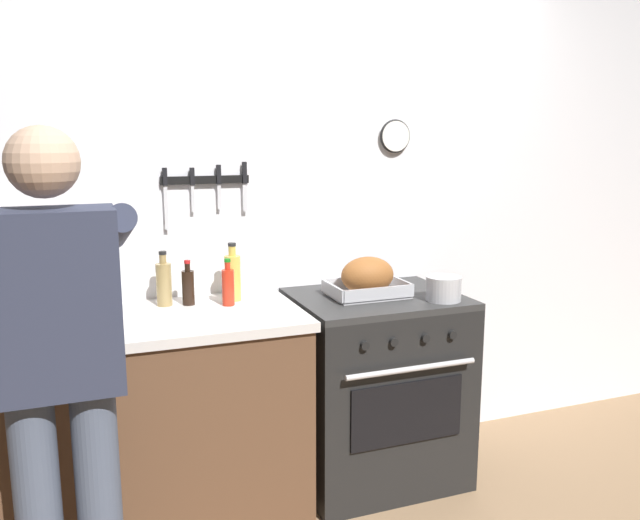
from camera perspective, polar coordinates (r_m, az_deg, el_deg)
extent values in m
cube|color=silver|center=(3.22, -1.24, 4.94)|extent=(6.00, 0.10, 2.60)
cube|color=black|center=(3.01, -9.99, 6.91)|extent=(0.40, 0.02, 0.04)
cube|color=silver|center=(2.98, -13.29, 4.47)|extent=(0.02, 0.00, 0.20)
cube|color=black|center=(2.97, -13.40, 7.10)|extent=(0.02, 0.02, 0.08)
cube|color=silver|center=(3.00, -11.04, 5.32)|extent=(0.01, 0.00, 0.12)
cube|color=black|center=(2.99, -11.10, 7.19)|extent=(0.02, 0.02, 0.08)
cube|color=silver|center=(3.02, -8.79, 5.49)|extent=(0.02, 0.00, 0.11)
cube|color=black|center=(3.01, -8.84, 7.40)|extent=(0.02, 0.02, 0.09)
cube|color=silver|center=(3.05, -6.57, 5.46)|extent=(0.02, 0.00, 0.13)
cube|color=black|center=(3.04, -6.61, 7.59)|extent=(0.02, 0.02, 0.10)
cylinder|color=white|center=(3.32, 6.57, 10.69)|extent=(0.15, 0.02, 0.15)
torus|color=black|center=(3.32, 6.57, 10.69)|extent=(0.17, 0.02, 0.17)
cube|color=brown|center=(2.91, -22.08, -14.34)|extent=(2.00, 0.62, 0.86)
cube|color=silver|center=(2.76, -22.75, -5.81)|extent=(2.03, 0.65, 0.04)
cube|color=black|center=(3.19, 4.87, -11.24)|extent=(0.76, 0.62, 0.87)
cube|color=black|center=(2.92, 7.63, -13.09)|extent=(0.53, 0.01, 0.28)
cube|color=#2D2D2D|center=(3.05, 5.00, -3.37)|extent=(0.76, 0.62, 0.03)
cylinder|color=black|center=(2.71, 3.93, -7.47)|extent=(0.04, 0.02, 0.04)
cylinder|color=black|center=(2.77, 6.45, -7.13)|extent=(0.04, 0.02, 0.04)
cylinder|color=black|center=(2.84, 9.20, -6.75)|extent=(0.04, 0.02, 0.04)
cylinder|color=black|center=(2.90, 11.48, -6.41)|extent=(0.04, 0.02, 0.04)
cylinder|color=silver|center=(2.82, 8.02, -9.40)|extent=(0.61, 0.02, 0.02)
cylinder|color=#4C566B|center=(2.37, -18.65, -20.18)|extent=(0.14, 0.14, 0.86)
cube|color=#2D3347|center=(2.10, -22.26, -3.46)|extent=(0.38, 0.22, 0.56)
sphere|color=tan|center=(2.05, -23.09, 7.88)|extent=(0.21, 0.21, 0.21)
cylinder|color=#2D3347|center=(2.31, -17.28, 2.64)|extent=(0.09, 0.55, 0.22)
cube|color=#B7B7BC|center=(3.03, 4.14, -3.03)|extent=(0.34, 0.25, 0.01)
cube|color=#B7B7BC|center=(2.91, 5.19, -2.94)|extent=(0.34, 0.01, 0.05)
cube|color=#B7B7BC|center=(3.13, 3.18, -1.93)|extent=(0.34, 0.01, 0.05)
cube|color=#B7B7BC|center=(2.95, 1.16, -2.69)|extent=(0.01, 0.25, 0.05)
cube|color=#B7B7BC|center=(3.09, 7.01, -2.15)|extent=(0.01, 0.25, 0.05)
ellipsoid|color=#935628|center=(3.01, 4.17, -1.33)|extent=(0.25, 0.18, 0.17)
cylinder|color=#B7B7BC|center=(2.98, 10.74, -2.46)|extent=(0.16, 0.16, 0.11)
cube|color=tan|center=(2.63, -20.96, -5.77)|extent=(0.36, 0.24, 0.02)
cylinder|color=#385623|center=(2.86, -24.99, -2.88)|extent=(0.07, 0.07, 0.20)
cylinder|color=#385623|center=(2.84, -25.19, -0.46)|extent=(0.03, 0.03, 0.04)
cylinder|color=black|center=(2.83, -25.23, 0.12)|extent=(0.04, 0.04, 0.01)
cylinder|color=black|center=(2.91, -11.44, -2.39)|extent=(0.05, 0.05, 0.15)
cylinder|color=black|center=(2.89, -11.51, -0.62)|extent=(0.02, 0.02, 0.03)
cylinder|color=#B21919|center=(2.89, -11.52, -0.16)|extent=(0.03, 0.03, 0.01)
cylinder|color=red|center=(2.87, -8.03, -2.40)|extent=(0.05, 0.05, 0.16)
cylinder|color=red|center=(2.85, -8.08, -0.51)|extent=(0.02, 0.02, 0.03)
cylinder|color=#197219|center=(2.84, -8.09, -0.03)|extent=(0.03, 0.03, 0.01)
cylinder|color=gold|center=(2.95, -7.63, -1.58)|extent=(0.07, 0.07, 0.20)
cylinder|color=gold|center=(2.92, -7.69, 0.79)|extent=(0.03, 0.03, 0.04)
cylinder|color=black|center=(2.92, -7.70, 1.35)|extent=(0.04, 0.04, 0.01)
cylinder|color=#997F4C|center=(2.92, -13.47, -2.10)|extent=(0.07, 0.07, 0.19)
cylinder|color=#997F4C|center=(2.89, -13.57, 0.08)|extent=(0.03, 0.03, 0.04)
cylinder|color=black|center=(2.89, -13.59, 0.61)|extent=(0.03, 0.03, 0.01)
cylinder|color=#47141E|center=(2.83, -22.97, -2.26)|extent=(0.07, 0.07, 0.26)
cylinder|color=#47141E|center=(2.80, -23.21, 0.92)|extent=(0.03, 0.03, 0.06)
cylinder|color=maroon|center=(2.80, -23.26, 1.64)|extent=(0.04, 0.04, 0.01)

